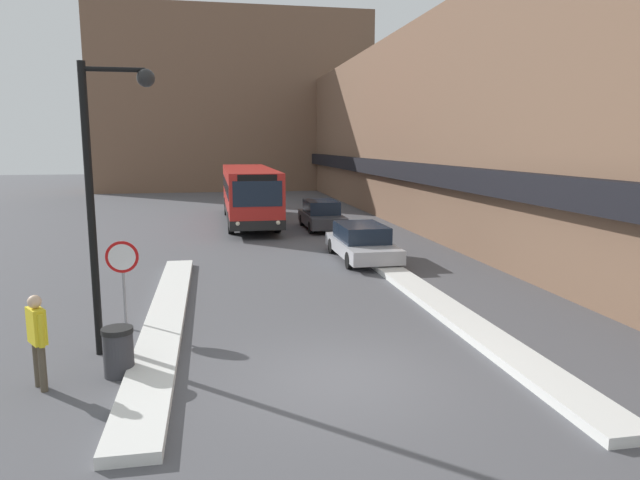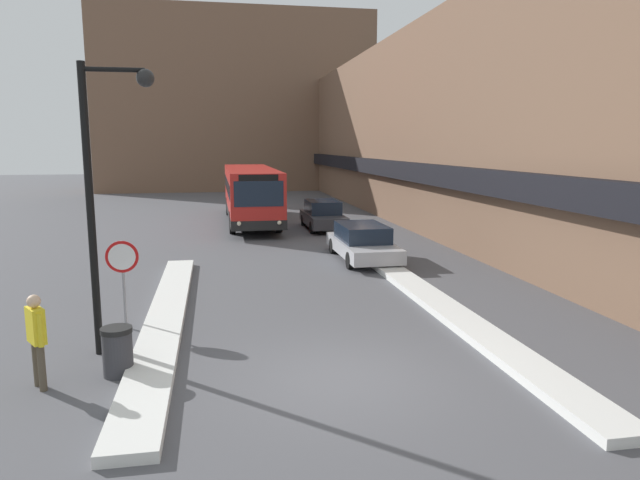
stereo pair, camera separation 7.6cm
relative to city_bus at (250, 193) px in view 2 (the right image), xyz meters
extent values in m
plane|color=#515156|center=(0.35, -22.18, -1.69)|extent=(160.00, 160.00, 0.00)
cube|color=brown|center=(10.35, 1.82, 3.48)|extent=(5.00, 60.00, 10.34)
cube|color=black|center=(7.60, 1.82, 1.36)|extent=(0.50, 60.00, 0.90)
cube|color=brown|center=(0.35, 25.61, 6.69)|extent=(26.00, 8.00, 16.76)
cube|color=silver|center=(-3.25, -17.85, -1.59)|extent=(0.90, 13.41, 0.19)
cube|color=silver|center=(3.95, -17.77, -1.60)|extent=(0.90, 15.24, 0.19)
cube|color=red|center=(0.00, 0.01, 0.08)|extent=(2.56, 12.47, 2.60)
cube|color=black|center=(0.00, 0.01, -0.99)|extent=(2.58, 12.49, 0.45)
cube|color=#192333|center=(0.00, 0.01, 0.44)|extent=(2.58, 11.47, 0.71)
cube|color=#192333|center=(0.00, -6.24, 0.47)|extent=(2.25, 0.03, 1.17)
cube|color=black|center=(0.00, -6.24, 1.20)|extent=(1.79, 0.03, 0.28)
sphere|color=#F2EAC6|center=(-0.92, -6.25, -0.87)|extent=(0.20, 0.20, 0.20)
sphere|color=#F2EAC6|center=(0.92, -6.25, -0.87)|extent=(0.20, 0.20, 0.20)
cylinder|color=black|center=(-1.16, -3.86, -1.13)|extent=(0.28, 1.11, 1.11)
cylinder|color=black|center=(1.16, -3.86, -1.13)|extent=(0.28, 1.11, 1.11)
cylinder|color=black|center=(-1.16, 3.87, -1.13)|extent=(0.28, 1.11, 1.11)
cylinder|color=black|center=(1.16, 3.87, -1.13)|extent=(0.28, 1.11, 1.11)
cube|color=#B7B7BC|center=(3.55, -11.32, -1.19)|extent=(1.87, 4.86, 0.50)
cube|color=#192333|center=(3.55, -11.20, -0.64)|extent=(1.65, 2.67, 0.61)
cylinder|color=black|center=(4.41, -12.83, -1.38)|extent=(0.20, 0.61, 0.61)
cylinder|color=black|center=(2.69, -12.83, -1.38)|extent=(0.20, 0.61, 0.61)
cylinder|color=black|center=(4.41, -9.81, -1.38)|extent=(0.20, 0.61, 0.61)
cylinder|color=black|center=(2.69, -9.81, -1.38)|extent=(0.20, 0.61, 0.61)
cube|color=#38383D|center=(3.55, -3.13, -1.16)|extent=(1.79, 4.56, 0.58)
cube|color=#192333|center=(3.55, -3.01, -0.53)|extent=(1.57, 2.51, 0.67)
cylinder|color=black|center=(4.36, -4.54, -1.39)|extent=(0.20, 0.61, 0.61)
cylinder|color=black|center=(2.74, -4.54, -1.39)|extent=(0.20, 0.61, 0.61)
cylinder|color=black|center=(4.36, -1.71, -1.39)|extent=(0.20, 0.61, 0.61)
cylinder|color=black|center=(2.74, -1.71, -1.39)|extent=(0.20, 0.61, 0.61)
cylinder|color=gray|center=(-4.15, -18.27, -0.62)|extent=(0.07, 0.07, 2.13)
cylinder|color=red|center=(-4.15, -18.29, 0.06)|extent=(0.76, 0.03, 0.76)
cylinder|color=white|center=(-4.15, -18.30, 0.06)|extent=(0.62, 0.01, 0.62)
cylinder|color=black|center=(-4.44, -19.96, 1.30)|extent=(0.16, 0.16, 5.97)
cylinder|color=black|center=(-3.84, -19.96, 4.13)|extent=(1.20, 0.10, 0.10)
sphere|color=black|center=(-3.24, -19.96, 3.98)|extent=(0.36, 0.36, 0.36)
cylinder|color=brown|center=(-5.24, -21.47, -1.26)|extent=(0.13, 0.13, 0.86)
cylinder|color=brown|center=(-5.07, -21.72, -1.26)|extent=(0.13, 0.13, 0.86)
cube|color=yellow|center=(-5.15, -21.59, -0.50)|extent=(0.43, 0.51, 0.65)
sphere|color=beige|center=(-5.15, -21.59, -0.06)|extent=(0.24, 0.24, 0.24)
cylinder|color=yellow|center=(-5.28, -21.40, -0.53)|extent=(0.10, 0.10, 0.61)
cylinder|color=yellow|center=(-5.03, -21.79, -0.53)|extent=(0.10, 0.10, 0.61)
cylinder|color=#38383D|center=(-3.86, -21.23, -1.26)|extent=(0.56, 0.56, 0.85)
cylinder|color=black|center=(-3.86, -21.23, -0.79)|extent=(0.59, 0.59, 0.10)
camera|label=1|loc=(-2.01, -32.09, 2.68)|focal=32.00mm
camera|label=2|loc=(-1.93, -32.11, 2.68)|focal=32.00mm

